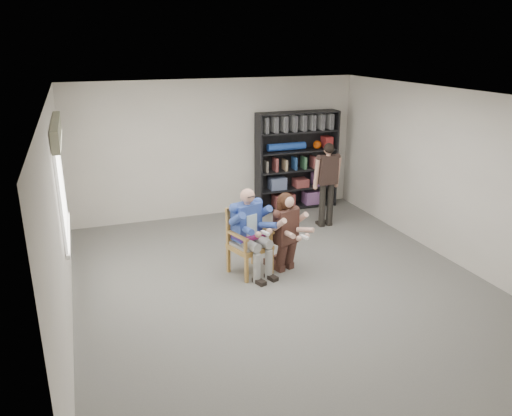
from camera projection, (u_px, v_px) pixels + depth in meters
name	position (u px, v px, depth m)	size (l,w,h in m)	color
room_shell	(283.00, 196.00, 7.12)	(6.00, 7.00, 2.80)	silver
floor	(282.00, 284.00, 7.57)	(6.00, 7.00, 0.01)	slate
window_left	(62.00, 182.00, 6.99)	(0.16, 2.00, 1.75)	white
armchair	(250.00, 241.00, 7.76)	(0.62, 0.60, 1.07)	olive
seated_man	(250.00, 232.00, 7.71)	(0.60, 0.84, 1.39)	navy
kneeling_woman	(287.00, 233.00, 7.81)	(0.54, 0.86, 1.28)	#36201C
bookshelf	(297.00, 161.00, 10.70)	(1.80, 0.38, 2.10)	black
standing_man	(327.00, 185.00, 9.68)	(0.52, 0.29, 1.67)	black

